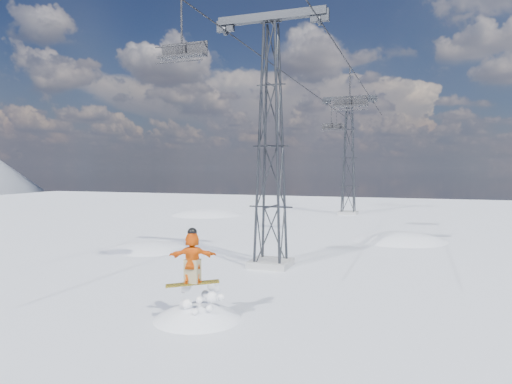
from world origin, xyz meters
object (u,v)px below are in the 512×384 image
(lift_tower_near, at_px, (271,147))
(lift_tower_far, at_px, (349,158))
(snowboarder_jump, at_px, (198,373))
(lift_chair_near, at_px, (183,51))

(lift_tower_near, bearing_deg, lift_tower_far, 90.00)
(snowboarder_jump, bearing_deg, lift_chair_near, 123.53)
(snowboarder_jump, bearing_deg, lift_tower_near, 90.95)
(snowboarder_jump, bearing_deg, lift_tower_far, 90.22)
(lift_tower_near, height_order, lift_tower_far, same)
(lift_tower_near, relative_size, lift_chair_near, 4.76)
(lift_tower_near, xyz_separation_m, snowboarder_jump, (0.13, -7.65, -7.12))
(lift_tower_near, distance_m, lift_chair_near, 5.83)
(lift_tower_near, height_order, lift_chair_near, lift_tower_near)
(lift_tower_near, xyz_separation_m, lift_tower_far, (0.00, 25.00, 0.00))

